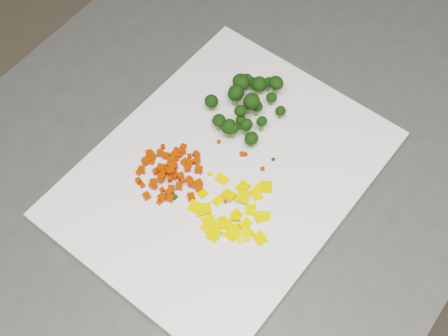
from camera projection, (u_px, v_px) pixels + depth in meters
ground at (348, 285)px, 1.68m from camera, size 4.00×4.00×0.00m
counter_block at (218, 283)px, 1.21m from camera, size 1.11×0.92×0.90m
cutting_board at (224, 174)px, 0.81m from camera, size 0.47×0.41×0.01m
carrot_pile at (171, 170)px, 0.79m from camera, size 0.09×0.09×0.03m
pepper_pile at (237, 206)px, 0.77m from camera, size 0.10×0.10×0.01m
broccoli_pile at (249, 102)px, 0.83m from camera, size 0.11×0.11×0.05m
carrot_cube_0 at (198, 188)px, 0.78m from camera, size 0.01×0.01×0.01m
carrot_cube_1 at (197, 155)px, 0.81m from camera, size 0.01×0.01×0.01m
carrot_cube_2 at (169, 193)px, 0.78m from camera, size 0.01×0.01×0.01m
carrot_cube_3 at (171, 171)px, 0.79m from camera, size 0.01×0.01×0.01m
carrot_cube_4 at (142, 185)px, 0.79m from camera, size 0.01×0.01×0.01m
carrot_cube_5 at (154, 183)px, 0.79m from camera, size 0.01×0.01×0.01m
carrot_cube_6 at (146, 161)px, 0.80m from camera, size 0.01×0.01×0.01m
carrot_cube_7 at (183, 151)px, 0.81m from camera, size 0.01×0.01×0.01m
carrot_cube_8 at (160, 153)px, 0.81m from camera, size 0.01×0.01×0.01m
carrot_cube_9 at (170, 179)px, 0.79m from camera, size 0.01×0.01×0.01m
carrot_cube_10 at (154, 185)px, 0.79m from camera, size 0.01×0.01×0.01m
carrot_cube_11 at (162, 170)px, 0.80m from camera, size 0.01×0.01×0.01m
carrot_cube_12 at (200, 171)px, 0.80m from camera, size 0.01×0.01×0.01m
carrot_cube_13 at (183, 147)px, 0.82m from camera, size 0.01×0.01×0.01m
carrot_cube_14 at (162, 190)px, 0.78m from camera, size 0.01×0.01×0.01m
carrot_cube_15 at (183, 180)px, 0.78m from camera, size 0.01×0.01×0.01m
carrot_cube_16 at (163, 176)px, 0.79m from camera, size 0.01×0.01×0.01m
carrot_cube_17 at (190, 163)px, 0.80m from camera, size 0.01×0.01×0.01m
carrot_cube_18 at (175, 176)px, 0.79m from camera, size 0.01×0.01×0.01m
carrot_cube_19 at (171, 166)px, 0.79m from camera, size 0.01×0.01×0.01m
carrot_cube_20 at (145, 162)px, 0.80m from camera, size 0.01×0.01×0.01m
carrot_cube_21 at (149, 154)px, 0.81m from camera, size 0.01×0.01×0.01m
carrot_cube_22 at (174, 169)px, 0.80m from camera, size 0.01×0.01×0.01m
carrot_cube_23 at (150, 159)px, 0.81m from camera, size 0.01×0.01×0.01m
carrot_cube_24 at (162, 174)px, 0.79m from camera, size 0.01×0.01×0.01m
carrot_cube_25 at (185, 162)px, 0.80m from camera, size 0.01×0.01×0.01m
carrot_cube_26 at (142, 171)px, 0.80m from camera, size 0.01×0.01×0.01m
carrot_cube_27 at (159, 202)px, 0.77m from camera, size 0.01×0.01×0.01m
carrot_cube_28 at (173, 167)px, 0.79m from camera, size 0.01×0.01×0.01m
carrot_cube_29 at (189, 180)px, 0.79m from camera, size 0.01×0.01×0.01m
carrot_cube_30 at (171, 161)px, 0.80m from camera, size 0.01×0.01×0.01m
carrot_cube_31 at (170, 172)px, 0.80m from camera, size 0.01×0.01×0.01m
carrot_cube_32 at (167, 155)px, 0.81m from camera, size 0.01×0.01×0.01m
carrot_cube_33 at (195, 185)px, 0.79m from camera, size 0.01×0.01×0.01m
carrot_cube_34 at (170, 198)px, 0.78m from camera, size 0.01×0.01×0.01m
carrot_cube_35 at (176, 150)px, 0.82m from camera, size 0.01×0.01×0.01m
carrot_cube_36 at (161, 169)px, 0.79m from camera, size 0.01×0.01×0.01m
carrot_cube_37 at (196, 154)px, 0.81m from camera, size 0.01×0.01×0.01m
carrot_cube_38 at (196, 161)px, 0.80m from camera, size 0.01×0.01×0.01m
carrot_cube_39 at (175, 156)px, 0.81m from camera, size 0.01×0.01×0.01m
carrot_cube_40 at (139, 173)px, 0.80m from camera, size 0.01×0.01×0.01m
carrot_cube_41 at (155, 187)px, 0.79m from camera, size 0.01×0.01×0.01m
carrot_cube_42 at (180, 155)px, 0.81m from camera, size 0.01×0.01×0.01m
carrot_cube_43 at (152, 156)px, 0.81m from camera, size 0.01×0.01×0.01m
carrot_cube_44 at (171, 176)px, 0.79m from camera, size 0.01×0.01×0.01m
carrot_cube_45 at (169, 164)px, 0.80m from camera, size 0.01×0.01×0.01m
carrot_cube_46 at (198, 185)px, 0.79m from camera, size 0.01×0.01×0.01m
carrot_cube_47 at (156, 172)px, 0.80m from camera, size 0.01×0.01×0.01m
carrot_cube_48 at (174, 166)px, 0.80m from camera, size 0.01×0.01×0.01m
carrot_cube_49 at (152, 185)px, 0.79m from camera, size 0.01×0.01×0.01m
carrot_cube_50 at (163, 147)px, 0.82m from camera, size 0.01×0.01×0.01m
carrot_cube_51 at (175, 159)px, 0.81m from camera, size 0.01×0.01×0.01m
carrot_cube_52 at (165, 167)px, 0.80m from camera, size 0.01×0.01×0.01m
carrot_cube_53 at (191, 197)px, 0.78m from camera, size 0.01×0.01×0.01m
carrot_cube_54 at (162, 169)px, 0.79m from camera, size 0.01×0.01×0.01m
carrot_cube_55 at (166, 156)px, 0.81m from camera, size 0.01×0.01×0.01m
carrot_cube_56 at (164, 172)px, 0.80m from camera, size 0.01×0.01×0.01m
carrot_cube_57 at (162, 198)px, 0.78m from camera, size 0.01×0.01×0.01m
carrot_cube_58 at (187, 162)px, 0.81m from camera, size 0.01×0.01×0.01m
carrot_cube_59 at (147, 196)px, 0.78m from camera, size 0.01×0.01×0.01m
carrot_cube_60 at (163, 173)px, 0.79m from camera, size 0.01×0.01×0.01m
carrot_cube_61 at (171, 189)px, 0.78m from camera, size 0.01×0.01×0.01m
carrot_cube_62 at (181, 176)px, 0.79m from camera, size 0.01×0.01×0.01m
carrot_cube_63 at (195, 161)px, 0.81m from camera, size 0.01×0.01×0.01m
carrot_cube_64 at (161, 167)px, 0.79m from camera, size 0.01×0.01×0.01m
carrot_cube_65 at (199, 183)px, 0.79m from camera, size 0.01×0.01×0.01m
carrot_cube_66 at (190, 156)px, 0.81m from camera, size 0.01×0.01×0.01m
carrot_cube_67 at (176, 159)px, 0.81m from camera, size 0.01×0.01×0.01m
carrot_cube_68 at (187, 168)px, 0.80m from camera, size 0.01×0.01×0.01m
carrot_cube_69 at (161, 177)px, 0.78m from camera, size 0.01×0.01×0.01m
carrot_cube_70 at (152, 162)px, 0.81m from camera, size 0.01×0.01×0.01m
carrot_cube_71 at (198, 159)px, 0.81m from camera, size 0.01×0.01×0.01m
carrot_cube_72 at (172, 163)px, 0.80m from camera, size 0.01×0.01×0.01m
carrot_cube_73 at (161, 179)px, 0.79m from camera, size 0.01×0.01×0.01m
carrot_cube_74 at (191, 183)px, 0.79m from camera, size 0.01×0.01×0.01m
carrot_cube_75 at (199, 170)px, 0.80m from camera, size 0.01×0.01×0.01m
carrot_cube_76 at (141, 169)px, 0.80m from camera, size 0.01×0.01×0.01m
carrot_cube_77 at (179, 186)px, 0.79m from camera, size 0.01×0.01×0.01m
carrot_cube_78 at (176, 153)px, 0.81m from camera, size 0.01×0.01×0.01m
carrot_cube_79 at (138, 181)px, 0.79m from camera, size 0.01×0.01×0.01m
carrot_cube_80 at (195, 186)px, 0.79m from camera, size 0.01×0.01×0.01m
pepper_chunk_0 at (234, 231)px, 0.76m from camera, size 0.02×0.02×0.01m
pepper_chunk_1 at (257, 195)px, 0.78m from camera, size 0.02×0.02×0.01m
pepper_chunk_2 at (218, 201)px, 0.78m from camera, size 0.02×0.01×0.00m
pepper_chunk_3 at (209, 221)px, 0.76m from camera, size 0.02×0.02×0.00m
pepper_chunk_4 at (235, 217)px, 0.76m from camera, size 0.02×0.02×0.00m
pepper_chunk_5 at (229, 195)px, 0.78m from camera, size 0.02×0.02×0.01m
pepper_chunk_6 at (243, 197)px, 0.78m from camera, size 0.02×0.02×0.00m
pepper_chunk_7 at (237, 214)px, 0.77m from camera, size 0.01×0.01×0.01m
pepper_chunk_8 at (263, 216)px, 0.77m from camera, size 0.02×0.02×0.01m
pepper_chunk_9 at (247, 230)px, 0.76m from camera, size 0.01×0.02×0.01m
pepper_chunk_10 at (225, 224)px, 0.76m from camera, size 0.02×0.02×0.00m
pepper_chunk_11 at (262, 187)px, 0.79m from camera, size 0.01×0.01×0.00m
pepper_chunk_12 at (245, 224)px, 0.76m from camera, size 0.02×0.01×0.01m
pepper_chunk_13 at (195, 207)px, 0.77m from camera, size 0.02×0.02×0.01m
pepper_chunk_14 at (257, 191)px, 0.78m from camera, size 0.02×0.01×0.01m
pepper_chunk_15 at (242, 237)px, 0.75m from camera, size 0.02×0.02×0.01m
pepper_chunk_16 at (250, 210)px, 0.77m from camera, size 0.02×0.02×0.00m
pepper_chunk_17 at (232, 233)px, 0.75m from camera, size 0.02×0.02×0.01m
pepper_chunk_18 at (208, 227)px, 0.76m from camera, size 0.02×0.02×0.00m
pepper_chunk_19 at (266, 187)px, 0.79m from camera, size 0.02×0.02×0.01m
pepper_chunk_20 at (258, 217)px, 0.76m from camera, size 0.01×0.02×0.01m
pepper_chunk_21 at (222, 179)px, 0.79m from camera, size 0.02×0.02×0.01m
pepper_chunk_22 at (243, 187)px, 0.79m from camera, size 0.02×0.02×0.01m
pepper_chunk_23 at (205, 209)px, 0.77m from camera, size 0.02×0.02×0.00m
pepper_chunk_24 at (214, 235)px, 0.75m from camera, size 0.02×0.02×0.01m
pepper_chunk_25 at (201, 212)px, 0.77m from camera, size 0.01×0.01×0.01m
pepper_chunk_26 at (260, 238)px, 0.75m from camera, size 0.01×0.02×0.00m
pepper_chunk_27 at (219, 225)px, 0.76m from camera, size 0.01×0.01×0.00m
pepper_chunk_28 at (202, 193)px, 0.78m from camera, size 0.01×0.01×0.01m
pepper_chunk_29 at (223, 221)px, 0.76m from camera, size 0.02×0.02×0.00m
broccoli_floret_0 at (219, 123)px, 0.83m from camera, size 0.02×0.02×0.03m
broccoli_floret_1 at (251, 140)px, 0.81m from camera, size 0.03×0.03×0.02m
broccoli_floret_2 at (275, 87)px, 0.85m from camera, size 0.03×0.03×0.03m
broccoli_floret_3 at (234, 94)px, 0.85m from camera, size 0.02×0.02×0.03m
broccoli_floret_4 at (248, 107)px, 0.83m from camera, size 0.02×0.02×0.02m
broccoli_floret_5 at (258, 86)px, 0.86m from camera, size 0.03×0.03×0.03m
broccoli_floret_6 at (246, 128)px, 0.82m from camera, size 0.02×0.02×0.03m
broccoli_floret_7 at (271, 100)px, 0.85m from camera, size 0.02×0.02×0.02m
broccoli_floret_8 at (251, 103)px, 0.82m from camera, size 0.03×0.03×0.03m
broccoli_floret_9 at (233, 131)px, 0.82m from camera, size 0.02×0.02×0.03m
broccoli_floret_10 at (229, 130)px, 0.82m from camera, size 0.03×0.03×0.03m
broccoli_floret_11 at (240, 86)px, 0.85m from camera, size 0.03×0.03×0.03m
broccoli_floret_12 at (268, 85)px, 0.86m from camera, size 0.02×0.02×0.02m
broccoli_floret_13 at (211, 104)px, 0.84m from camera, size 0.02×0.02×0.02m
broccoli_floret_14 at (241, 123)px, 0.83m from camera, size 0.02×0.02×0.02m
broccoli_floret_15 at (240, 113)px, 0.82m from camera, size 0.02×0.02×0.02m
broccoli_floret_16 at (246, 83)px, 0.86m from camera, size 0.02×0.02×0.03m
broccoli_floret_17 at (256, 109)px, 0.84m from camera, size 0.02×0.02×0.03m
broccoli_floret_18 at (235, 97)px, 0.84m from camera, size 0.03×0.03×0.03m
broccoli_floret_19 at (280, 113)px, 0.84m from camera, size 0.02×0.02×0.02m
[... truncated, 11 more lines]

